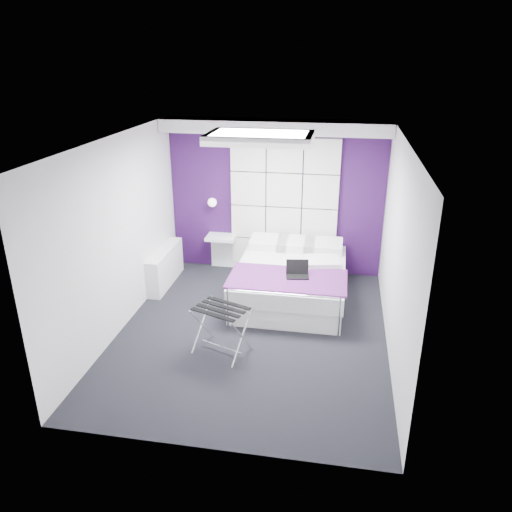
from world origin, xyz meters
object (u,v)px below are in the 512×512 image
Objects in this scene: wall_lamp at (213,202)px; bed at (291,280)px; luggage_rack at (221,330)px; laptop at (298,272)px; radiator at (165,267)px; nightstand at (221,237)px.

wall_lamp reaches higher than bed.
luggage_rack is at bearing -113.02° from bed.
wall_lamp is at bearing 147.21° from bed.
radiator is at bearing 156.65° from laptop.
wall_lamp is at bearing 131.04° from laptop.
luggage_rack is at bearing -132.71° from laptop.
bed is 3.21× the size of luggage_rack.
laptop is (1.59, -1.33, -0.59)m from wall_lamp.
laptop is (2.23, -0.57, 0.33)m from radiator.
nightstand is at bearing -15.84° from wall_lamp.
nightstand is 0.79× the size of luggage_rack.
laptop reaches higher than bed.
nightstand is 1.94m from laptop.
bed is at bearing 88.00° from luggage_rack.
luggage_rack is (1.39, -1.82, 0.01)m from radiator.
luggage_rack reaches higher than radiator.
radiator is at bearing -130.10° from wall_lamp.
luggage_rack is at bearing -73.75° from wall_lamp.
bed reaches higher than radiator.
luggage_rack is 1.97× the size of laptop.
nightstand reaches higher than luggage_rack.
laptop is at bearing -71.20° from bed.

